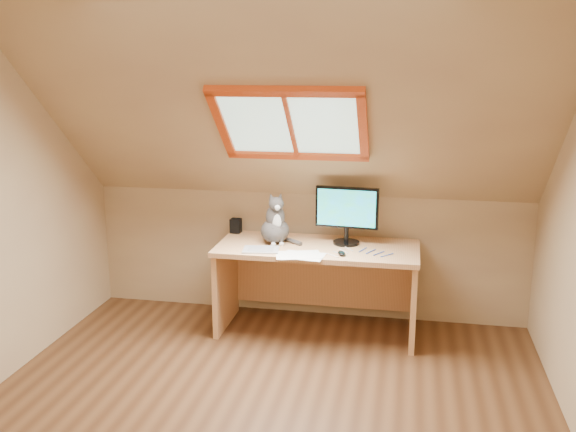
# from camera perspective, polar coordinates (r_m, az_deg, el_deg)

# --- Properties ---
(ground) EXTENTS (3.50, 3.50, 0.00)m
(ground) POSITION_cam_1_polar(r_m,az_deg,el_deg) (3.86, -2.79, -18.17)
(ground) COLOR brown
(ground) RESTS_ON ground
(room_shell) EXTENTS (3.52, 3.52, 2.41)m
(room_shell) POSITION_cam_1_polar(r_m,az_deg,el_deg) (3.25, -3.46, 2.90)
(room_shell) COLOR tan
(room_shell) RESTS_ON ground
(desk) EXTENTS (1.50, 0.66, 0.69)m
(desk) POSITION_cam_1_polar(r_m,az_deg,el_deg) (4.93, 2.73, -4.86)
(desk) COLOR tan
(desk) RESTS_ON ground
(monitor) EXTENTS (0.47, 0.20, 0.44)m
(monitor) POSITION_cam_1_polar(r_m,az_deg,el_deg) (4.81, 5.25, 0.40)
(monitor) COLOR black
(monitor) RESTS_ON desk
(cat) EXTENTS (0.30, 0.32, 0.40)m
(cat) POSITION_cam_1_polar(r_m,az_deg,el_deg) (4.85, -1.15, -0.77)
(cat) COLOR #4B4542
(cat) RESTS_ON desk
(desk_speaker) EXTENTS (0.08, 0.08, 0.12)m
(desk_speaker) POSITION_cam_1_polar(r_m,az_deg,el_deg) (5.16, -4.67, -0.87)
(desk_speaker) COLOR black
(desk_speaker) RESTS_ON desk
(graphics_tablet) EXTENTS (0.28, 0.22, 0.01)m
(graphics_tablet) POSITION_cam_1_polar(r_m,az_deg,el_deg) (4.69, -2.42, -3.01)
(graphics_tablet) COLOR #B2B2B7
(graphics_tablet) RESTS_ON desk
(mouse) EXTENTS (0.08, 0.10, 0.03)m
(mouse) POSITION_cam_1_polar(r_m,az_deg,el_deg) (4.58, 4.78, -3.32)
(mouse) COLOR black
(mouse) RESTS_ON desk
(papers) EXTENTS (0.35, 0.30, 0.01)m
(papers) POSITION_cam_1_polar(r_m,az_deg,el_deg) (4.57, 0.83, -3.47)
(papers) COLOR white
(papers) RESTS_ON desk
(cables) EXTENTS (0.51, 0.26, 0.01)m
(cables) POSITION_cam_1_polar(r_m,az_deg,el_deg) (4.65, 6.54, -3.23)
(cables) COLOR silver
(cables) RESTS_ON desk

